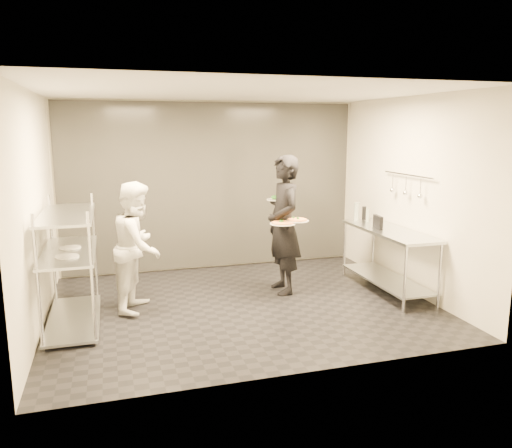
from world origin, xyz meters
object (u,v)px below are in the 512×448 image
object	(u,v)px
pizza_plate_near	(283,223)
pizza_plate_far	(297,220)
pass_rack	(70,262)
salad_plate	(275,198)
bottle_green	(357,212)
waiter	(284,225)
bottle_dark	(364,213)
prep_counter	(388,249)
pos_monitor	(378,222)
bottle_clear	(368,215)
chef	(138,246)

from	to	relation	value
pizza_plate_near	pizza_plate_far	world-z (taller)	pizza_plate_far
pass_rack	salad_plate	distance (m)	2.95
pizza_plate_near	bottle_green	xyz separation A→B (m)	(1.44, 0.61, -0.01)
pass_rack	pizza_plate_far	bearing A→B (deg)	3.89
pizza_plate_near	waiter	bearing A→B (deg)	67.37
waiter	pizza_plate_far	world-z (taller)	waiter
pass_rack	pizza_plate_far	xyz separation A→B (m)	(2.99, 0.20, 0.32)
bottle_dark	waiter	bearing A→B (deg)	-165.25
prep_counter	salad_plate	xyz separation A→B (m)	(-1.51, 0.66, 0.72)
pass_rack	pos_monitor	bearing A→B (deg)	1.54
prep_counter	bottle_clear	world-z (taller)	bottle_clear
pizza_plate_far	pizza_plate_near	bearing A→B (deg)	-169.49
pass_rack	chef	bearing A→B (deg)	19.20
salad_plate	bottle_clear	world-z (taller)	salad_plate
chef	pizza_plate_far	distance (m)	2.19
bottle_green	bottle_clear	bearing A→B (deg)	-28.02
chef	pos_monitor	distance (m)	3.40
waiter	salad_plate	distance (m)	0.44
pass_rack	bottle_green	xyz separation A→B (m)	(4.21, 0.77, 0.29)
prep_counter	pos_monitor	xyz separation A→B (m)	(-0.12, 0.11, 0.39)
bottle_dark	pizza_plate_far	bearing A→B (deg)	-156.32
salad_plate	bottle_clear	bearing A→B (deg)	0.79
pos_monitor	pizza_plate_near	bearing A→B (deg)	-173.19
salad_plate	pizza_plate_near	bearing A→B (deg)	-96.37
pass_rack	chef	distance (m)	0.87
prep_counter	bottle_green	distance (m)	0.89
prep_counter	salad_plate	world-z (taller)	salad_plate
chef	pizza_plate_near	size ratio (longest dim) A/B	4.76
pass_rack	chef	world-z (taller)	chef
pos_monitor	bottle_green	size ratio (longest dim) A/B	0.93
pizza_plate_near	bottle_green	distance (m)	1.57
prep_counter	pizza_plate_near	bearing A→B (deg)	174.23
pass_rack	prep_counter	size ratio (longest dim) A/B	0.89
waiter	pizza_plate_near	distance (m)	0.28
pizza_plate_near	salad_plate	xyz separation A→B (m)	(0.06, 0.50, 0.27)
prep_counter	salad_plate	bearing A→B (deg)	156.36
prep_counter	pos_monitor	distance (m)	0.42
bottle_clear	pizza_plate_far	bearing A→B (deg)	-160.62
pos_monitor	bottle_clear	world-z (taller)	bottle_clear
pizza_plate_far	salad_plate	size ratio (longest dim) A/B	1.26
prep_counter	chef	bearing A→B (deg)	175.40
pos_monitor	pizza_plate_far	bearing A→B (deg)	-175.56
waiter	bottle_dark	distance (m)	1.54
waiter	bottle_clear	bearing A→B (deg)	99.43
bottle_green	waiter	bearing A→B (deg)	-165.08
chef	pizza_plate_far	bearing A→B (deg)	-72.59
prep_counter	pos_monitor	world-z (taller)	pos_monitor
prep_counter	salad_plate	distance (m)	1.80
waiter	bottle_dark	bearing A→B (deg)	103.75
pass_rack	salad_plate	world-z (taller)	pass_rack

